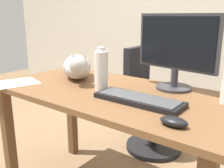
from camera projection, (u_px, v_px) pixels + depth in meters
name	position (u px, v px, depth m)	size (l,w,h in m)	color
desk	(111.00, 109.00, 1.45)	(1.38, 0.69, 0.74)	brown
office_chair	(150.00, 107.00, 2.20)	(0.48, 0.48, 0.89)	black
monitor	(176.00, 49.00, 1.39)	(0.48, 0.20, 0.41)	#333338
keyboard	(138.00, 99.00, 1.22)	(0.44, 0.15, 0.03)	black
cat	(77.00, 66.00, 1.66)	(0.47, 0.44, 0.20)	#B2ADA8
computer_mouse	(174.00, 122.00, 0.96)	(0.11, 0.06, 0.04)	black
paper_sheet	(12.00, 83.00, 1.56)	(0.21, 0.30, 0.00)	white
water_bottle	(101.00, 70.00, 1.41)	(0.08, 0.08, 0.24)	silver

